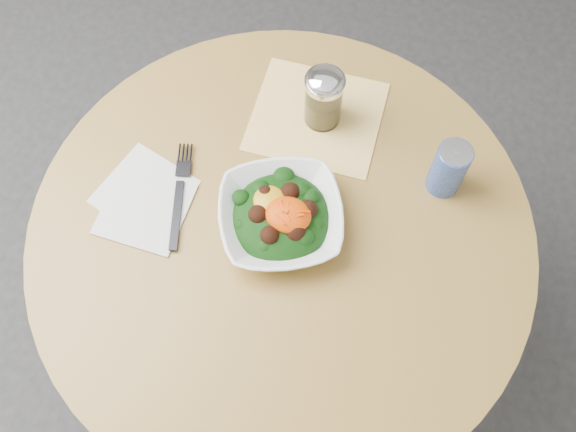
{
  "coord_description": "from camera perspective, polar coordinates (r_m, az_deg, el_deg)",
  "views": [
    {
      "loc": [
        0.14,
        -0.43,
        1.79
      ],
      "look_at": [
        0.01,
        0.0,
        0.81
      ],
      "focal_mm": 40.0,
      "sensor_mm": 36.0,
      "label": 1
    }
  ],
  "objects": [
    {
      "name": "spice_shaker",
      "position": [
        1.19,
        3.19,
        10.42
      ],
      "size": [
        0.07,
        0.07,
        0.13
      ],
      "color": "silver",
      "rests_on": "table"
    },
    {
      "name": "paper_napkins",
      "position": [
        1.18,
        -12.63,
        1.39
      ],
      "size": [
        0.19,
        0.2,
        0.0
      ],
      "color": "silver",
      "rests_on": "table"
    },
    {
      "name": "fork",
      "position": [
        1.17,
        -9.58,
        2.16
      ],
      "size": [
        0.07,
        0.21,
        0.0
      ],
      "color": "black",
      "rests_on": "table"
    },
    {
      "name": "ground",
      "position": [
        1.84,
        -0.38,
        -10.56
      ],
      "size": [
        6.0,
        6.0,
        0.0
      ],
      "primitive_type": "plane",
      "color": "#292A2C",
      "rests_on": "ground"
    },
    {
      "name": "table",
      "position": [
        1.32,
        -0.52,
        -4.72
      ],
      "size": [
        0.9,
        0.9,
        0.75
      ],
      "color": "black",
      "rests_on": "ground"
    },
    {
      "name": "cloth_napkin",
      "position": [
        1.25,
        2.55,
        8.83
      ],
      "size": [
        0.24,
        0.22,
        0.0
      ],
      "primitive_type": "cube",
      "rotation": [
        0.0,
        0.0,
        0.01
      ],
      "color": "#FDA90D",
      "rests_on": "table"
    },
    {
      "name": "beverage_can",
      "position": [
        1.16,
        14.1,
        4.12
      ],
      "size": [
        0.06,
        0.06,
        0.12
      ],
      "color": "#0D2B97",
      "rests_on": "table"
    },
    {
      "name": "salad_bowl",
      "position": [
        1.11,
        -0.63,
        -0.05
      ],
      "size": [
        0.28,
        0.28,
        0.08
      ],
      "color": "white",
      "rests_on": "table"
    }
  ]
}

